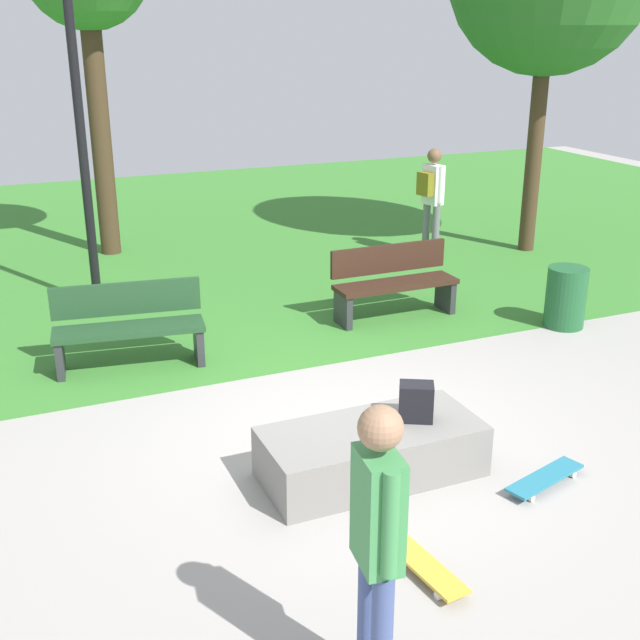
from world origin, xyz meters
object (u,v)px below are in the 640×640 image
at_px(park_bench_near_lamppost, 394,280).
at_px(lamp_post, 77,94).
at_px(park_bench_center_lawn, 129,324).
at_px(skater_performing_trick, 377,533).
at_px(concrete_ledge, 372,452).
at_px(skateboard_by_ledge, 545,478).
at_px(backpack_on_ledge, 416,402).
at_px(pedestrian_with_backpack, 432,192).
at_px(skateboard_spare, 422,564).
at_px(trash_bin, 566,297).

distance_m(park_bench_near_lamppost, lamp_post, 4.53).
bearing_deg(park_bench_center_lawn, skater_performing_trick, -86.02).
bearing_deg(concrete_ledge, skater_performing_trick, -116.44).
bearing_deg(skateboard_by_ledge, concrete_ledge, 150.52).
relative_size(skateboard_by_ledge, park_bench_center_lawn, 0.50).
height_order(backpack_on_ledge, pedestrian_with_backpack, pedestrian_with_backpack).
relative_size(concrete_ledge, pedestrian_with_backpack, 1.06).
height_order(skateboard_by_ledge, park_bench_near_lamppost, park_bench_near_lamppost).
xyz_separation_m(skater_performing_trick, park_bench_near_lamppost, (3.03, 5.44, -0.57)).
bearing_deg(skateboard_spare, park_bench_near_lamppost, 64.15).
relative_size(park_bench_near_lamppost, lamp_post, 0.35).
xyz_separation_m(backpack_on_ledge, park_bench_center_lawn, (-1.79, 3.10, -0.12)).
relative_size(skateboard_spare, park_bench_near_lamppost, 0.51).
height_order(concrete_ledge, trash_bin, trash_bin).
bearing_deg(lamp_post, trash_bin, -31.02).
bearing_deg(concrete_ledge, park_bench_near_lamppost, 59.30).
bearing_deg(pedestrian_with_backpack, trash_bin, -92.40).
bearing_deg(pedestrian_with_backpack, park_bench_center_lawn, -153.65).
height_order(skater_performing_trick, park_bench_center_lawn, skater_performing_trick).
relative_size(park_bench_center_lawn, lamp_post, 0.36).
relative_size(skater_performing_trick, skateboard_by_ledge, 2.16).
relative_size(backpack_on_ledge, skater_performing_trick, 0.18).
relative_size(backpack_on_ledge, skateboard_spare, 0.39).
height_order(trash_bin, pedestrian_with_backpack, pedestrian_with_backpack).
relative_size(skateboard_by_ledge, lamp_post, 0.18).
xyz_separation_m(concrete_ledge, park_bench_center_lawn, (-1.39, 3.09, 0.26)).
xyz_separation_m(backpack_on_ledge, skateboard_spare, (-0.65, -1.26, -0.54)).
bearing_deg(park_bench_center_lawn, concrete_ledge, -65.82).
xyz_separation_m(skateboard_by_ledge, skateboard_spare, (-1.48, -0.57, 0.00)).
distance_m(concrete_ledge, pedestrian_with_backpack, 6.99).
bearing_deg(park_bench_near_lamppost, skateboard_spare, -115.85).
height_order(backpack_on_ledge, lamp_post, lamp_post).
bearing_deg(concrete_ledge, skateboard_by_ledge, -29.48).
xyz_separation_m(concrete_ledge, park_bench_near_lamppost, (2.00, 3.37, 0.26)).
relative_size(skateboard_by_ledge, pedestrian_with_backpack, 0.48).
bearing_deg(skateboard_by_ledge, park_bench_center_lawn, 124.66).
xyz_separation_m(backpack_on_ledge, park_bench_near_lamppost, (1.60, 3.37, -0.12)).
xyz_separation_m(park_bench_center_lawn, trash_bin, (5.17, -0.88, -0.10)).
height_order(backpack_on_ledge, park_bench_center_lawn, park_bench_center_lawn).
xyz_separation_m(skateboard_by_ledge, trash_bin, (2.55, 2.91, 0.31)).
bearing_deg(pedestrian_with_backpack, concrete_ledge, -124.44).
bearing_deg(skateboard_spare, skater_performing_trick, -134.28).
bearing_deg(park_bench_near_lamppost, concrete_ledge, -120.70).
relative_size(park_bench_center_lawn, pedestrian_with_backpack, 0.97).
bearing_deg(concrete_ledge, lamp_post, 104.82).
height_order(skateboard_spare, pedestrian_with_backpack, pedestrian_with_backpack).
bearing_deg(trash_bin, backpack_on_ledge, -146.76).
xyz_separation_m(lamp_post, pedestrian_with_backpack, (5.34, 0.40, -1.70)).
height_order(backpack_on_ledge, skateboard_by_ledge, backpack_on_ledge).
bearing_deg(skateboard_spare, backpack_on_ledge, 62.90).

